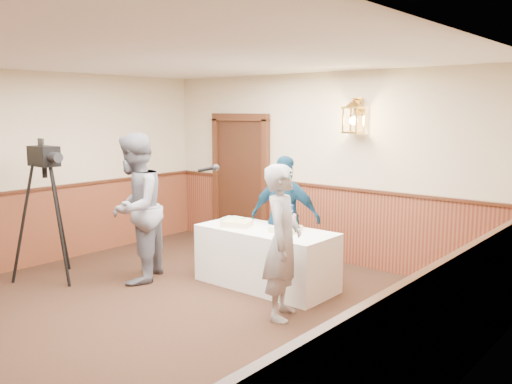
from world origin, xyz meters
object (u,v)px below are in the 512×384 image
(sheet_cake_yellow, at_px, (237,224))
(assistant_p, at_px, (285,218))
(tv_camera_rig, at_px, (48,221))
(baker, at_px, (283,242))
(tiered_cake, at_px, (286,221))
(display_table, at_px, (266,258))
(interviewer, at_px, (135,208))
(sheet_cake_green, at_px, (233,220))

(sheet_cake_yellow, xyz_separation_m, assistant_p, (0.38, 0.55, 0.04))
(tv_camera_rig, bearing_deg, assistant_p, 42.23)
(baker, bearing_deg, tiered_cake, 9.70)
(sheet_cake_yellow, relative_size, tv_camera_rig, 0.20)
(tv_camera_rig, bearing_deg, display_table, 35.62)
(interviewer, bearing_deg, sheet_cake_yellow, 96.63)
(assistant_p, bearing_deg, sheet_cake_yellow, 39.89)
(interviewer, distance_m, baker, 2.26)
(display_table, xyz_separation_m, assistant_p, (-0.01, 0.43, 0.45))
(sheet_cake_yellow, xyz_separation_m, interviewer, (-1.05, -0.81, 0.19))
(display_table, height_order, sheet_cake_green, sheet_cake_green)
(assistant_p, bearing_deg, sheet_cake_green, 18.56)
(display_table, distance_m, sheet_cake_yellow, 0.58)
(interviewer, xyz_separation_m, assistant_p, (1.43, 1.36, -0.15))
(sheet_cake_yellow, bearing_deg, assistant_p, 55.22)
(display_table, distance_m, tv_camera_rig, 2.93)
(baker, distance_m, tv_camera_rig, 3.32)
(tv_camera_rig, bearing_deg, interviewer, 38.04)
(sheet_cake_green, distance_m, interviewer, 1.30)
(tiered_cake, height_order, interviewer, interviewer)
(display_table, height_order, tv_camera_rig, tv_camera_rig)
(baker, xyz_separation_m, assistant_p, (-0.81, 1.14, -0.02))
(display_table, distance_m, baker, 1.17)
(tiered_cake, bearing_deg, sheet_cake_green, -179.45)
(sheet_cake_green, height_order, assistant_p, assistant_p)
(sheet_cake_green, xyz_separation_m, interviewer, (-0.85, -0.96, 0.20))
(display_table, relative_size, sheet_cake_yellow, 5.08)
(sheet_cake_yellow, xyz_separation_m, tv_camera_rig, (-2.00, -1.52, 0.02))
(baker, bearing_deg, sheet_cake_green, 37.00)
(tiered_cake, distance_m, baker, 0.92)
(sheet_cake_green, relative_size, assistant_p, 0.16)
(tiered_cake, relative_size, interviewer, 0.19)
(display_table, height_order, baker, baker)
(tiered_cake, height_order, sheet_cake_green, tiered_cake)
(sheet_cake_green, height_order, tv_camera_rig, tv_camera_rig)
(baker, bearing_deg, sheet_cake_yellow, 38.55)
(tv_camera_rig, bearing_deg, baker, 17.38)
(sheet_cake_green, relative_size, baker, 0.16)
(sheet_cake_green, height_order, baker, baker)
(display_table, relative_size, baker, 1.07)
(sheet_cake_yellow, relative_size, sheet_cake_green, 1.33)
(display_table, bearing_deg, sheet_cake_yellow, -163.50)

